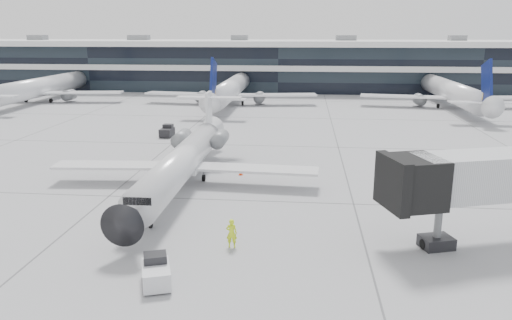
# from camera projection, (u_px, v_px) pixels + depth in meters

# --- Properties ---
(ground) EXTENTS (220.00, 220.00, 0.00)m
(ground) POSITION_uv_depth(u_px,v_px,m) (228.00, 200.00, 40.33)
(ground) COLOR #98989B
(ground) RESTS_ON ground
(terminal) EXTENTS (170.00, 22.00, 10.00)m
(terminal) POSITION_uv_depth(u_px,v_px,m) (281.00, 67.00, 118.09)
(terminal) COLOR black
(terminal) RESTS_ON ground
(bg_jet_left) EXTENTS (32.00, 40.00, 9.60)m
(bg_jet_left) POSITION_uv_depth(u_px,v_px,m) (44.00, 101.00, 97.63)
(bg_jet_left) COLOR white
(bg_jet_left) RESTS_ON ground
(bg_jet_center) EXTENTS (32.00, 40.00, 9.60)m
(bg_jet_center) POSITION_uv_depth(u_px,v_px,m) (231.00, 104.00, 94.09)
(bg_jet_center) COLOR white
(bg_jet_center) RESTS_ON ground
(bg_jet_right) EXTENTS (32.00, 40.00, 9.60)m
(bg_jet_right) POSITION_uv_depth(u_px,v_px,m) (449.00, 107.00, 90.27)
(bg_jet_right) COLOR white
(bg_jet_right) RESTS_ON ground
(regional_jet) EXTENTS (23.74, 29.49, 6.83)m
(regional_jet) POSITION_uv_depth(u_px,v_px,m) (184.00, 159.00, 43.86)
(regional_jet) COLOR silver
(regional_jet) RESTS_ON ground
(ramp_worker) EXTENTS (0.70, 0.46, 1.90)m
(ramp_worker) POSITION_uv_depth(u_px,v_px,m) (232.00, 233.00, 31.27)
(ramp_worker) COLOR #D1F419
(ramp_worker) RESTS_ON ground
(baggage_tug) EXTENTS (2.16, 2.78, 1.55)m
(baggage_tug) POSITION_uv_depth(u_px,v_px,m) (156.00, 272.00, 26.74)
(baggage_tug) COLOR silver
(baggage_tug) RESTS_ON ground
(traffic_cone) EXTENTS (0.48, 0.48, 0.58)m
(traffic_cone) POSITION_uv_depth(u_px,v_px,m) (241.00, 172.00, 47.32)
(traffic_cone) COLOR #F43B0C
(traffic_cone) RESTS_ON ground
(far_tug) EXTENTS (1.53, 2.49, 1.55)m
(far_tug) POSITION_uv_depth(u_px,v_px,m) (167.00, 131.00, 64.48)
(far_tug) COLOR black
(far_tug) RESTS_ON ground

